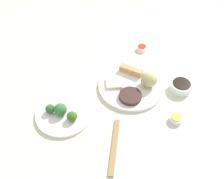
{
  "coord_description": "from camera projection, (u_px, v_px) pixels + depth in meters",
  "views": [
    {
      "loc": [
        0.08,
        0.69,
        0.79
      ],
      "look_at": [
        0.08,
        0.02,
        0.06
      ],
      "focal_mm": 36.67,
      "sensor_mm": 36.0,
      "label": 1
    }
  ],
  "objects": [
    {
      "name": "main_plate",
      "position": [
        131.0,
        86.0,
        1.05
      ],
      "size": [
        0.3,
        0.3,
        0.02
      ],
      "primitive_type": "cylinder",
      "color": "white",
      "rests_on": "tabletop"
    },
    {
      "name": "broccoli_plate",
      "position": [
        64.0,
        113.0,
        0.95
      ],
      "size": [
        0.24,
        0.24,
        0.01
      ],
      "primitive_type": "cylinder",
      "color": "white",
      "rests_on": "tabletop"
    },
    {
      "name": "broccoli_floret_2",
      "position": [
        72.0,
        116.0,
        0.9
      ],
      "size": [
        0.04,
        0.04,
        0.04
      ],
      "primitive_type": "sphere",
      "color": "#3C661D",
      "rests_on": "broccoli_plate"
    },
    {
      "name": "tabletop",
      "position": [
        129.0,
        94.0,
        1.04
      ],
      "size": [
        2.2,
        2.2,
        0.02
      ],
      "primitive_type": "cube",
      "color": "beige",
      "rests_on": "ground"
    },
    {
      "name": "sauce_ramekin_sweet_and_sour",
      "position": [
        142.0,
        48.0,
        1.23
      ],
      "size": [
        0.05,
        0.05,
        0.02
      ],
      "primitive_type": "cylinder",
      "color": "white",
      "rests_on": "tabletop"
    },
    {
      "name": "broccoli_floret_1",
      "position": [
        50.0,
        109.0,
        0.93
      ],
      "size": [
        0.04,
        0.04,
        0.04
      ],
      "primitive_type": "sphere",
      "color": "#375B31",
      "rests_on": "broccoli_plate"
    },
    {
      "name": "rice_scoop",
      "position": [
        149.0,
        79.0,
        1.01
      ],
      "size": [
        0.07,
        0.07,
        0.07
      ],
      "primitive_type": "sphere",
      "color": "tan",
      "rests_on": "main_plate"
    },
    {
      "name": "chopsticks_pair",
      "position": [
        114.0,
        146.0,
        0.85
      ],
      "size": [
        0.05,
        0.23,
        0.01
      ],
      "primitive_type": "cube",
      "rotation": [
        0.0,
        0.0,
        1.46
      ],
      "color": "#9D7549",
      "rests_on": "tabletop"
    },
    {
      "name": "sauce_ramekin_hot_mustard_liquid",
      "position": [
        177.0,
        117.0,
        0.91
      ],
      "size": [
        0.04,
        0.04,
        0.0
      ],
      "primitive_type": "cylinder",
      "color": "gold",
      "rests_on": "sauce_ramekin_hot_mustard"
    },
    {
      "name": "broccoli_floret_0",
      "position": [
        60.0,
        109.0,
        0.92
      ],
      "size": [
        0.05,
        0.05,
        0.05
      ],
      "primitive_type": "sphere",
      "color": "#357036",
      "rests_on": "broccoli_plate"
    },
    {
      "name": "soy_sauce_bowl",
      "position": [
        181.0,
        86.0,
        1.03
      ],
      "size": [
        0.1,
        0.1,
        0.04
      ],
      "primitive_type": "cylinder",
      "color": "white",
      "rests_on": "tabletop"
    },
    {
      "name": "spring_roll",
      "position": [
        131.0,
        70.0,
        1.08
      ],
      "size": [
        0.11,
        0.08,
        0.03
      ],
      "primitive_type": "cube",
      "rotation": [
        0.0,
        0.0,
        2.64
      ],
      "color": "tan",
      "rests_on": "main_plate"
    },
    {
      "name": "sauce_ramekin_sweet_and_sour_liquid",
      "position": [
        142.0,
        46.0,
        1.22
      ],
      "size": [
        0.04,
        0.04,
        0.0
      ],
      "primitive_type": "cylinder",
      "color": "red",
      "rests_on": "sauce_ramekin_sweet_and_sour"
    },
    {
      "name": "sauce_ramekin_hot_mustard",
      "position": [
        176.0,
        119.0,
        0.92
      ],
      "size": [
        0.05,
        0.05,
        0.02
      ],
      "primitive_type": "cylinder",
      "color": "white",
      "rests_on": "tabletop"
    },
    {
      "name": "crab_rangoon_wonton",
      "position": [
        114.0,
        83.0,
        1.04
      ],
      "size": [
        0.08,
        0.07,
        0.01
      ],
      "primitive_type": "cube",
      "rotation": [
        0.0,
        0.0,
        0.07
      ],
      "color": "beige",
      "rests_on": "main_plate"
    },
    {
      "name": "stir_fry_heap",
      "position": [
        131.0,
        96.0,
        0.98
      ],
      "size": [
        0.1,
        0.1,
        0.02
      ],
      "primitive_type": "cylinder",
      "color": "#40241E",
      "rests_on": "main_plate"
    },
    {
      "name": "soy_sauce_bowl_liquid",
      "position": [
        182.0,
        83.0,
        1.02
      ],
      "size": [
        0.08,
        0.08,
        0.0
      ],
      "primitive_type": "cylinder",
      "color": "black",
      "rests_on": "soy_sauce_bowl"
    }
  ]
}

